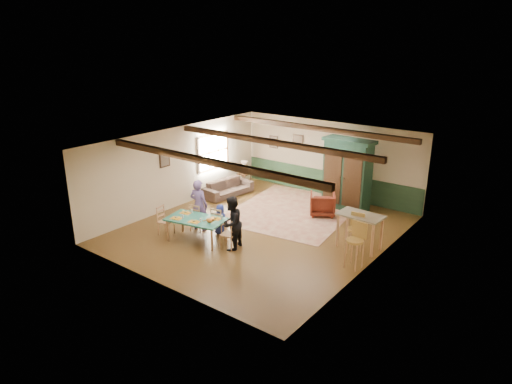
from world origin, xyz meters
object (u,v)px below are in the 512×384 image
Objects in this scene: dining_chair_far_left at (198,217)px; end_table at (244,180)px; person_child at (220,219)px; table_lamp at (244,167)px; person_man at (199,205)px; armoire at (347,174)px; dining_table at (196,230)px; dining_chair_end_right at (229,233)px; bar_stool_left at (355,234)px; armchair at (322,204)px; sofa at (228,188)px; bar_stool_right at (355,246)px; person_woman at (231,223)px; counter_table at (359,231)px; cat at (209,220)px; dining_chair_end_left at (166,221)px; dining_chair_far_right at (219,221)px.

dining_chair_far_left is 4.43m from end_table.
table_lamp reaches higher than person_child.
armoire is (2.65, 4.27, 0.41)m from person_man.
dining_chair_end_right is at bearing 11.53° from dining_table.
dining_table is 4.36m from bar_stool_left.
end_table is (-3.87, 0.79, -0.11)m from armchair.
bar_stool_right is at bearing -104.13° from sofa.
person_woman is 3.47m from counter_table.
person_man is (-0.01, 0.07, 0.35)m from dining_chair_far_left.
armoire is at bearing 155.93° from person_woman.
cat is (-0.51, -0.20, 0.33)m from dining_chair_end_right.
person_man is (-0.50, 0.64, 0.44)m from dining_table.
table_lamp reaches higher than dining_table.
end_table is 7.17m from bar_stool_right.
cat is at bearing -61.49° from table_lamp.
dining_chair_end_left is at bearing 46.85° from person_man.
person_woman is (1.61, -0.41, -0.03)m from person_man.
end_table is at bearing 0.00° from table_lamp.
bar_stool_left is (4.88, 2.22, 0.12)m from dining_chair_end_left.
person_man is at bearing -117.62° from armoire.
dining_chair_end_right is at bearing 136.17° from dining_chair_far_right.
person_child is (0.70, 0.22, 0.02)m from dining_chair_far_left.
dining_chair_end_left is 0.78× the size of bar_stool_left.
armoire is at bearing -132.80° from dining_chair_far_left.
dining_chair_end_left is at bearing 43.83° from dining_chair_far_left.
dining_chair_end_right is 1.07× the size of armchair.
person_child is at bearing -60.12° from end_table.
dining_chair_far_left reaches higher than end_table.
person_man is 0.81× the size of sofa.
sofa is at bearing -81.46° from end_table.
armoire reaches higher than sofa.
person_woman reaches higher than cat.
person_man is 5.04m from armoire.
armoire reaches higher than dining_chair_far_left.
dining_chair_far_left is 1.07× the size of armchair.
cat reaches higher than armchair.
person_child reaches higher than dining_chair_far_left.
dining_chair_end_right is at bearing 133.15° from person_child.
dining_chair_end_left is 1.07× the size of armchair.
dining_chair_far_right is 1.55m from dining_chair_end_left.
person_child is 1.13× the size of armchair.
cat is at bearing -139.50° from sofa.
dining_chair_far_left is 0.73× the size of bar_stool_right.
dining_chair_end_right is 3.54m from counter_table.
end_table is (-2.27, 4.00, -0.17)m from dining_chair_far_right.
person_child is 3.53m from armchair.
dining_table reaches higher than sofa.
cat reaches higher than dining_table.
person_woman is 1.26× the size of counter_table.
dining_chair_far_right is at bearing -65.08° from dining_chair_end_left.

